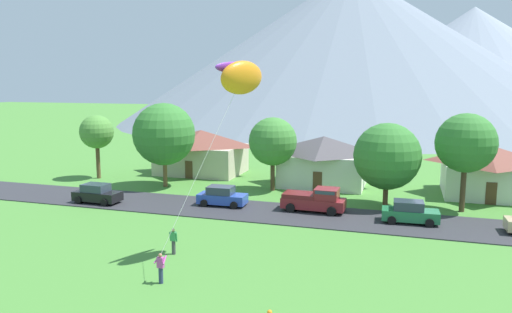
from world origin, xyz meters
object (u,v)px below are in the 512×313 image
object	(u,v)px
tree_far_right	(466,143)
watcher_person	(173,241)
house_left_center	(324,160)
tree_near_left	(273,142)
kite_flyer_with_kite	(240,79)
parked_car_blue_mid_west	(222,196)
tree_center	(387,156)
parked_car_green_west_end	(410,212)
parked_car_black_mid_east	(97,194)
pickup_truck_maroon_west_side	(315,200)
house_leftmost	(201,151)
house_right_center	(486,169)
soccer_ball	(270,312)
tree_right_of_center	(97,132)
tree_left_of_center	(164,134)

from	to	relation	value
tree_far_right	watcher_person	bearing A→B (deg)	-138.19
house_left_center	tree_near_left	world-z (taller)	tree_near_left
kite_flyer_with_kite	parked_car_blue_mid_west	bearing A→B (deg)	116.93
watcher_person	tree_center	bearing A→B (deg)	53.09
tree_near_left	kite_flyer_with_kite	distance (m)	19.49
parked_car_green_west_end	parked_car_black_mid_east	xyz separation A→B (m)	(-26.55, -1.86, 0.00)
tree_near_left	parked_car_black_mid_east	distance (m)	17.12
parked_car_blue_mid_west	parked_car_black_mid_east	distance (m)	11.23
pickup_truck_maroon_west_side	parked_car_green_west_end	bearing A→B (deg)	-8.26
house_leftmost	parked_car_blue_mid_west	bearing A→B (deg)	-59.83
house_right_center	kite_flyer_with_kite	bearing A→B (deg)	-126.96
house_left_center	tree_center	distance (m)	10.04
tree_near_left	watcher_person	world-z (taller)	tree_near_left
parked_car_blue_mid_west	parked_car_black_mid_east	bearing A→B (deg)	-167.46
parked_car_green_west_end	parked_car_blue_mid_west	world-z (taller)	same
tree_near_left	kite_flyer_with_kite	world-z (taller)	kite_flyer_with_kite
parked_car_green_west_end	watcher_person	distance (m)	18.18
tree_near_left	soccer_ball	distance (m)	26.53
tree_near_left	pickup_truck_maroon_west_side	world-z (taller)	tree_near_left
house_left_center	kite_flyer_with_kite	xyz separation A→B (m)	(-1.31, -22.45, 8.20)
house_left_center	tree_right_of_center	bearing A→B (deg)	-170.73
watcher_person	parked_car_black_mid_east	bearing A→B (deg)	142.37
parked_car_blue_mid_west	watcher_person	size ratio (longest dim) A/B	2.54
tree_right_of_center	watcher_person	bearing A→B (deg)	-45.26
tree_left_of_center	parked_car_black_mid_east	bearing A→B (deg)	-106.79
kite_flyer_with_kite	soccer_ball	world-z (taller)	kite_flyer_with_kite
pickup_truck_maroon_west_side	kite_flyer_with_kite	xyz separation A→B (m)	(-2.49, -11.55, 9.80)
house_right_center	tree_center	distance (m)	11.55
parked_car_green_west_end	kite_flyer_with_kite	bearing A→B (deg)	-133.65
tree_far_right	soccer_ball	world-z (taller)	tree_far_right
parked_car_black_mid_east	house_left_center	bearing A→B (deg)	37.76
parked_car_green_west_end	pickup_truck_maroon_west_side	distance (m)	7.58
house_leftmost	parked_car_blue_mid_west	world-z (taller)	house_leftmost
tree_right_of_center	parked_car_blue_mid_west	xyz separation A→B (m)	(17.75, -7.38, -4.33)
tree_near_left	watcher_person	distance (m)	19.73
tree_center	parked_car_black_mid_east	size ratio (longest dim) A/B	1.72
tree_center	pickup_truck_maroon_west_side	xyz separation A→B (m)	(-5.48, -3.59, -3.36)
tree_far_right	tree_center	bearing A→B (deg)	-177.81
tree_right_of_center	house_leftmost	bearing A→B (deg)	32.86
house_leftmost	tree_left_of_center	bearing A→B (deg)	-93.86
tree_near_left	soccer_ball	xyz separation A→B (m)	(6.85, -25.17, -4.79)
house_right_center	parked_car_black_mid_east	bearing A→B (deg)	-157.64
tree_far_right	parked_car_black_mid_east	world-z (taller)	tree_far_right
house_leftmost	tree_center	size ratio (longest dim) A/B	1.40
parked_car_green_west_end	parked_car_blue_mid_west	xyz separation A→B (m)	(-15.59, 0.58, 0.00)
tree_right_of_center	parked_car_blue_mid_west	world-z (taller)	tree_right_of_center
parked_car_blue_mid_west	tree_center	bearing A→B (deg)	16.81
tree_left_of_center	watcher_person	bearing A→B (deg)	-60.61
tree_left_of_center	tree_center	bearing A→B (deg)	-4.12
house_leftmost	parked_car_black_mid_east	world-z (taller)	house_leftmost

